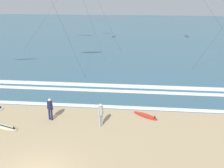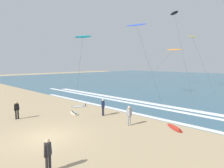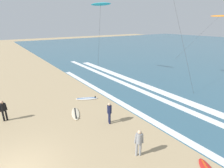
# 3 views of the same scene
# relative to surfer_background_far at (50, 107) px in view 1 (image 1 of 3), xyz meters

# --- Properties ---
(ocean_surface) EXTENTS (140.00, 90.00, 0.01)m
(ocean_surface) POSITION_rel_surfer_background_far_xyz_m (1.17, 47.33, -0.95)
(ocean_surface) COLOR #386075
(ocean_surface) RESTS_ON ground
(wave_foam_shoreline) EXTENTS (36.20, 0.62, 0.01)m
(wave_foam_shoreline) POSITION_rel_surfer_background_far_xyz_m (3.11, 2.73, -0.94)
(wave_foam_shoreline) COLOR white
(wave_foam_shoreline) RESTS_ON ocean_surface
(wave_foam_mid_break) EXTENTS (46.04, 0.77, 0.01)m
(wave_foam_mid_break) POSITION_rel_surfer_background_far_xyz_m (1.23, 6.37, -0.94)
(wave_foam_mid_break) COLOR white
(wave_foam_mid_break) RESTS_ON ocean_surface
(wave_foam_outer_break) EXTENTS (37.39, 1.07, 0.01)m
(wave_foam_outer_break) POSITION_rel_surfer_background_far_xyz_m (-0.68, 7.85, -0.94)
(wave_foam_outer_break) COLOR white
(wave_foam_outer_break) RESTS_ON ocean_surface
(surfer_background_far) EXTENTS (0.51, 0.32, 1.60)m
(surfer_background_far) POSITION_rel_surfer_background_far_xyz_m (0.00, 0.00, 0.00)
(surfer_background_far) COLOR #141938
(surfer_background_far) RESTS_ON ground
(surfer_foreground_main) EXTENTS (0.34, 0.48, 1.60)m
(surfer_foreground_main) POSITION_rel_surfer_background_far_xyz_m (3.63, -0.57, 0.00)
(surfer_foreground_main) COLOR gray
(surfer_foreground_main) RESTS_ON ground
(surfboard_near_water) EXTENTS (2.03, 1.75, 0.25)m
(surfboard_near_water) POSITION_rel_surfer_background_far_xyz_m (6.60, 1.32, -0.91)
(surfboard_near_water) COLOR red
(surfboard_near_water) RESTS_ON ground
(surfboard_right_spare) EXTENTS (2.18, 1.28, 0.25)m
(surfboard_right_spare) POSITION_rel_surfer_background_far_xyz_m (-2.66, -1.48, -0.91)
(surfboard_right_spare) COLOR beige
(surfboard_right_spare) RESTS_ON ground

